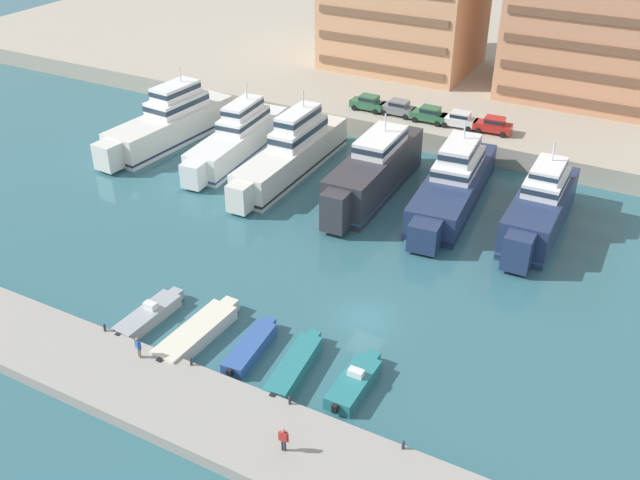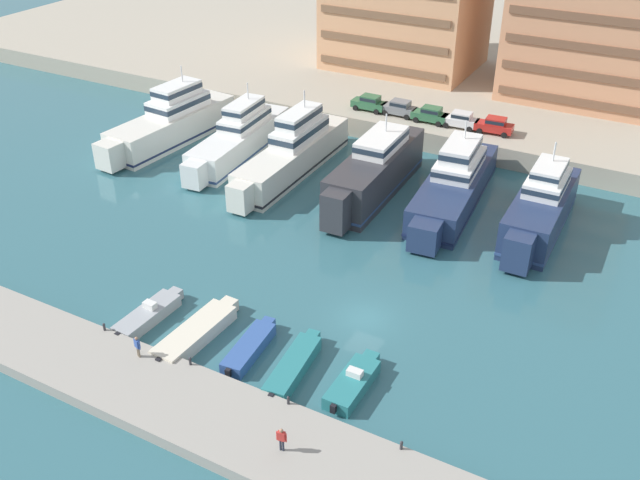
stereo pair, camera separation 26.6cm
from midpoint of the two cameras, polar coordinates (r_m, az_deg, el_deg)
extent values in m
plane|color=#336670|center=(53.92, 3.76, -6.29)|extent=(400.00, 400.00, 0.00)
cube|color=#ADA38E|center=(110.74, 18.95, 12.99)|extent=(180.00, 70.00, 2.29)
cube|color=#9E998E|center=(44.42, -4.39, -15.61)|extent=(120.00, 6.32, 0.88)
cube|color=silver|center=(84.04, -11.61, 8.84)|extent=(5.79, 17.20, 3.30)
cube|color=silver|center=(78.17, -16.37, 6.52)|extent=(2.64, 2.43, 2.81)
cube|color=#192347|center=(84.44, -11.53, 8.17)|extent=(5.84, 17.37, 0.24)
cube|color=white|center=(84.00, -11.19, 10.68)|extent=(4.05, 7.35, 1.59)
cube|color=#233342|center=(83.95, -11.20, 10.78)|extent=(4.10, 7.42, 0.57)
cube|color=white|center=(83.49, -11.30, 11.66)|extent=(3.16, 5.73, 1.47)
cube|color=#233342|center=(83.44, -11.31, 11.76)|extent=(3.20, 5.79, 0.53)
cylinder|color=silver|center=(83.70, -10.91, 12.94)|extent=(0.16, 0.16, 1.80)
cube|color=silver|center=(90.35, -7.66, 10.30)|extent=(3.88, 1.19, 0.20)
cube|color=white|center=(79.37, -6.32, 7.81)|extent=(5.11, 16.73, 2.96)
cube|color=white|center=(72.39, -9.90, 5.19)|extent=(2.25, 2.07, 2.52)
cube|color=#334C7F|center=(79.75, -6.28, 7.18)|extent=(5.16, 16.90, 0.24)
cube|color=white|center=(79.53, -5.96, 9.57)|extent=(3.52, 7.13, 1.36)
cube|color=#233342|center=(79.48, -5.97, 9.66)|extent=(3.56, 7.21, 0.49)
cube|color=white|center=(79.04, -6.02, 10.48)|extent=(2.75, 5.57, 1.34)
cube|color=#233342|center=(78.99, -6.02, 10.57)|extent=(2.78, 5.62, 0.48)
cylinder|color=silver|center=(79.35, -5.70, 11.79)|extent=(0.16, 0.16, 1.80)
cube|color=white|center=(86.62, -3.41, 9.52)|extent=(3.32, 1.15, 0.20)
cube|color=silver|center=(74.78, -2.05, 6.56)|extent=(4.06, 18.42, 3.17)
cube|color=silver|center=(67.14, -6.27, 3.42)|extent=(2.09, 1.91, 2.69)
cube|color=black|center=(75.22, -2.03, 5.84)|extent=(4.10, 18.60, 0.24)
cube|color=white|center=(74.91, -1.56, 8.63)|extent=(3.05, 7.76, 1.67)
cube|color=#233342|center=(74.84, -1.56, 8.75)|extent=(3.09, 7.83, 0.60)
cube|color=white|center=(74.31, -1.58, 9.76)|extent=(2.38, 6.05, 1.51)
cube|color=#233342|center=(74.26, -1.58, 9.87)|extent=(2.41, 6.11, 0.54)
cylinder|color=silver|center=(74.67, -1.15, 11.23)|extent=(0.16, 0.16, 1.80)
cube|color=silver|center=(82.85, 1.28, 8.57)|extent=(3.20, 0.95, 0.20)
cube|color=#333338|center=(70.52, 4.56, 5.37)|extent=(4.59, 16.08, 4.26)
cube|color=#333338|center=(63.22, 1.40, 2.33)|extent=(2.32, 2.12, 3.62)
cube|color=#334C7F|center=(71.14, 4.52, 4.36)|extent=(4.63, 16.24, 0.24)
cube|color=white|center=(70.35, 5.04, 7.84)|extent=(3.40, 6.80, 1.46)
cube|color=#233342|center=(70.29, 5.05, 7.95)|extent=(3.45, 6.87, 0.53)
cylinder|color=silver|center=(70.59, 5.42, 9.34)|extent=(0.16, 0.16, 1.80)
cube|color=#333338|center=(78.09, 6.97, 7.11)|extent=(3.51, 1.01, 0.20)
cube|color=navy|center=(69.91, 10.76, 4.03)|extent=(6.15, 17.67, 2.92)
cube|color=navy|center=(61.55, 8.51, 0.34)|extent=(2.76, 2.54, 2.48)
cube|color=#192347|center=(70.34, 10.69, 3.35)|extent=(6.21, 17.85, 0.24)
cube|color=white|center=(70.14, 11.20, 6.02)|extent=(4.25, 7.57, 1.34)
cube|color=#233342|center=(70.08, 11.21, 6.12)|extent=(4.31, 7.65, 0.48)
cube|color=white|center=(69.56, 11.32, 7.08)|extent=(3.32, 5.90, 1.50)
cube|color=#233342|center=(69.50, 11.33, 7.19)|extent=(3.36, 5.96, 0.54)
cylinder|color=silver|center=(69.91, 11.67, 8.64)|extent=(0.16, 0.16, 1.80)
cube|color=navy|center=(78.29, 12.39, 6.37)|extent=(4.02, 1.24, 0.20)
cube|color=navy|center=(67.00, 17.30, 2.16)|extent=(4.35, 13.85, 3.60)
cube|color=navy|center=(60.22, 15.69, -0.93)|extent=(2.29, 2.09, 3.06)
cube|color=#334C7F|center=(67.55, 17.15, 1.30)|extent=(4.40, 13.99, 0.24)
cube|color=white|center=(66.82, 17.82, 4.39)|extent=(3.31, 5.84, 1.32)
cube|color=#233342|center=(66.77, 17.84, 4.49)|extent=(3.35, 5.90, 0.48)
cube|color=white|center=(66.31, 17.99, 5.32)|extent=(2.58, 4.56, 1.11)
cube|color=#233342|center=(66.27, 18.01, 5.41)|extent=(2.61, 4.60, 0.40)
cylinder|color=silver|center=(66.52, 18.35, 6.73)|extent=(0.16, 0.16, 1.80)
cube|color=navy|center=(73.87, 18.45, 4.04)|extent=(3.50, 0.96, 0.20)
cube|color=#9EA3A8|center=(54.78, -13.52, -5.93)|extent=(1.94, 5.75, 0.95)
cube|color=#9EA3A8|center=(56.60, -11.35, -4.29)|extent=(0.99, 0.82, 0.81)
cube|color=silver|center=(54.59, -13.31, -5.09)|extent=(0.98, 0.63, 0.51)
cube|color=#283847|center=(54.70, -13.13, -4.88)|extent=(0.88, 0.11, 0.31)
cube|color=black|center=(53.09, -15.74, -7.45)|extent=(0.37, 0.29, 0.60)
cube|color=beige|center=(52.26, -9.84, -7.42)|extent=(2.43, 7.25, 1.06)
cube|color=beige|center=(54.65, -7.17, -5.22)|extent=(1.22, 1.01, 0.91)
cube|color=black|center=(50.12, -12.62, -9.53)|extent=(0.37, 0.29, 0.60)
cube|color=#33569E|center=(50.60, -5.57, -8.65)|extent=(2.11, 5.56, 0.93)
cube|color=#33569E|center=(52.66, -4.02, -6.72)|extent=(0.94, 0.80, 0.79)
cube|color=black|center=(48.62, -7.21, -10.50)|extent=(0.39, 0.31, 0.60)
cube|color=teal|center=(48.87, -2.04, -10.15)|extent=(2.32, 6.42, 0.99)
cube|color=teal|center=(51.29, -0.44, -7.79)|extent=(0.98, 0.84, 0.84)
cube|color=black|center=(46.57, -3.76, -12.49)|extent=(0.39, 0.32, 0.60)
cube|color=teal|center=(47.66, 2.74, -11.47)|extent=(1.91, 5.01, 0.97)
cube|color=teal|center=(49.63, 4.21, -9.47)|extent=(1.04, 0.85, 0.82)
cube|color=silver|center=(47.43, 2.96, -10.57)|extent=(1.04, 0.61, 0.46)
cube|color=#283847|center=(47.58, 3.11, -10.30)|extent=(0.94, 0.09, 0.28)
cube|color=black|center=(45.81, 1.24, -13.35)|extent=(0.36, 0.28, 0.60)
cube|color=#2D6642|center=(85.49, 4.04, 10.78)|extent=(4.11, 1.72, 0.80)
cube|color=#2D6642|center=(85.18, 4.15, 11.22)|extent=(2.11, 1.57, 0.68)
cube|color=#1E2833|center=(85.18, 4.15, 11.22)|extent=(2.06, 1.58, 0.37)
cylinder|color=black|center=(85.45, 2.95, 10.52)|extent=(0.64, 0.22, 0.64)
cylinder|color=black|center=(86.89, 3.46, 10.86)|extent=(0.64, 0.22, 0.64)
cylinder|color=black|center=(84.39, 4.61, 10.18)|extent=(0.64, 0.22, 0.64)
cylinder|color=black|center=(85.84, 5.10, 10.53)|extent=(0.64, 0.22, 0.64)
cube|color=slate|center=(84.24, 6.42, 10.34)|extent=(4.12, 1.74, 0.80)
cube|color=slate|center=(83.93, 6.55, 10.79)|extent=(2.12, 1.58, 0.68)
cube|color=#1E2833|center=(83.93, 6.55, 10.79)|extent=(2.07, 1.60, 0.37)
cylinder|color=black|center=(84.15, 5.32, 10.09)|extent=(0.64, 0.23, 0.64)
cylinder|color=black|center=(85.60, 5.80, 10.43)|extent=(0.64, 0.23, 0.64)
cylinder|color=black|center=(83.17, 7.03, 9.73)|extent=(0.64, 0.23, 0.64)
cylinder|color=black|center=(84.65, 7.49, 10.08)|extent=(0.64, 0.23, 0.64)
cube|color=#2D6642|center=(82.73, 8.88, 9.76)|extent=(4.11, 1.71, 0.80)
cube|color=#2D6642|center=(82.42, 9.02, 10.22)|extent=(2.10, 1.57, 0.68)
cube|color=#1E2833|center=(82.42, 9.02, 10.22)|extent=(2.06, 1.58, 0.37)
cylinder|color=black|center=(82.55, 7.76, 9.51)|extent=(0.64, 0.22, 0.64)
cylinder|color=black|center=(84.04, 8.19, 9.87)|extent=(0.64, 0.22, 0.64)
cylinder|color=black|center=(81.72, 9.53, 9.13)|extent=(0.64, 0.22, 0.64)
cylinder|color=black|center=(83.22, 9.94, 9.50)|extent=(0.64, 0.22, 0.64)
cube|color=white|center=(81.84, 11.22, 9.30)|extent=(4.17, 1.89, 0.80)
cube|color=white|center=(81.54, 11.38, 9.76)|extent=(2.17, 1.66, 0.68)
cube|color=#1E2833|center=(81.54, 11.38, 9.76)|extent=(2.13, 1.67, 0.37)
cylinder|color=black|center=(81.54, 10.11, 9.02)|extent=(0.65, 0.25, 0.64)
cylinder|color=black|center=(83.07, 10.46, 9.41)|extent=(0.65, 0.25, 0.64)
cylinder|color=black|center=(80.92, 11.95, 8.65)|extent=(0.65, 0.25, 0.64)
cylinder|color=black|center=(82.46, 12.27, 9.05)|extent=(0.65, 0.25, 0.64)
cube|color=red|center=(81.07, 13.83, 8.77)|extent=(4.20, 1.95, 0.80)
cube|color=red|center=(80.78, 14.00, 9.23)|extent=(2.19, 1.69, 0.68)
cube|color=#1E2833|center=(80.78, 14.00, 9.23)|extent=(2.15, 1.70, 0.37)
cylinder|color=black|center=(80.69, 12.72, 8.49)|extent=(0.65, 0.26, 0.64)
cylinder|color=black|center=(82.23, 13.01, 8.89)|extent=(0.65, 0.26, 0.64)
cylinder|color=black|center=(80.23, 14.59, 8.11)|extent=(0.65, 0.26, 0.64)
cylinder|color=black|center=(81.78, 14.86, 8.52)|extent=(0.65, 0.26, 0.64)
cube|color=brown|center=(95.65, 4.99, 13.57)|extent=(17.76, 0.24, 0.90)
cube|color=brown|center=(94.71, 5.09, 15.47)|extent=(17.76, 0.24, 0.90)
cube|color=brown|center=(93.87, 5.18, 17.42)|extent=(17.76, 0.24, 0.90)
cube|color=brown|center=(88.90, 19.35, 10.50)|extent=(16.53, 0.24, 0.90)
cube|color=brown|center=(87.93, 19.71, 12.40)|extent=(16.53, 0.24, 0.90)
cube|color=brown|center=(87.05, 20.08, 14.35)|extent=(16.53, 0.24, 0.90)
cube|color=brown|center=(86.29, 20.47, 16.34)|extent=(16.53, 0.24, 0.90)
cylinder|color=#282D3D|center=(42.91, -2.99, -16.03)|extent=(0.13, 0.13, 0.82)
cylinder|color=#282D3D|center=(42.87, -2.78, -16.09)|extent=(0.13, 0.13, 0.82)
cube|color=red|center=(42.36, -2.91, -15.39)|extent=(0.49, 0.30, 0.63)
cylinder|color=red|center=(42.47, -3.27, -15.35)|extent=(0.10, 0.10, 0.63)
cylinder|color=red|center=(42.32, -2.55, -15.53)|extent=(0.10, 0.10, 0.63)
sphere|color=#A87A5B|center=(42.05, -2.93, -14.99)|extent=(0.23, 0.23, 0.23)
cylinder|color=#7A6B56|center=(50.38, -14.22, -8.62)|extent=(0.13, 0.13, 0.82)
cylinder|color=#7A6B56|center=(50.26, -14.13, -8.71)|extent=(0.13, 0.13, 0.82)
cube|color=#2D4C99|center=(49.87, -14.28, -8.02)|extent=(0.50, 0.36, 0.63)
cylinder|color=#2D4C99|center=(50.10, -14.44, -7.92)|extent=(0.10, 0.10, 0.63)
cylinder|color=#2D4C99|center=(49.70, -14.11, -8.22)|extent=(0.10, 0.10, 0.63)
sphere|color=#A87A5B|center=(49.60, -14.35, -7.64)|extent=(0.23, 0.23, 0.23)
cylinder|color=#2D2D33|center=(53.38, -16.74, -6.73)|extent=(0.18, 0.18, 0.45)
sphere|color=#2D2D33|center=(53.21, -16.78, -6.49)|extent=(0.20, 0.20, 0.20)
cylinder|color=#2D2D33|center=(49.07, -10.19, -9.58)|extent=(0.18, 0.18, 0.45)
sphere|color=#2D2D33|center=(48.89, -10.22, -9.32)|extent=(0.20, 0.20, 0.20)
cylinder|color=#2D2D33|center=(45.64, -2.38, -12.75)|extent=(0.18, 0.18, 0.45)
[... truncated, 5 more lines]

